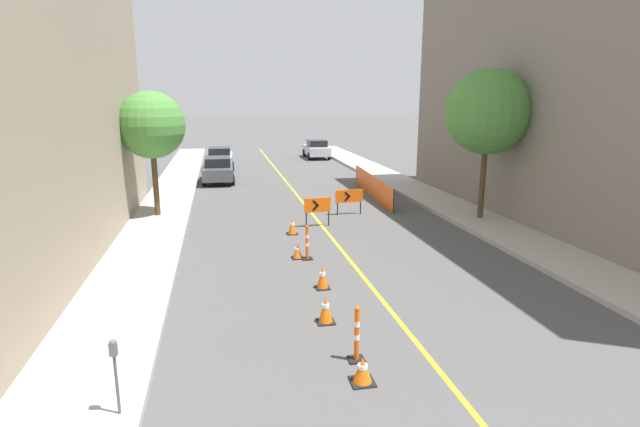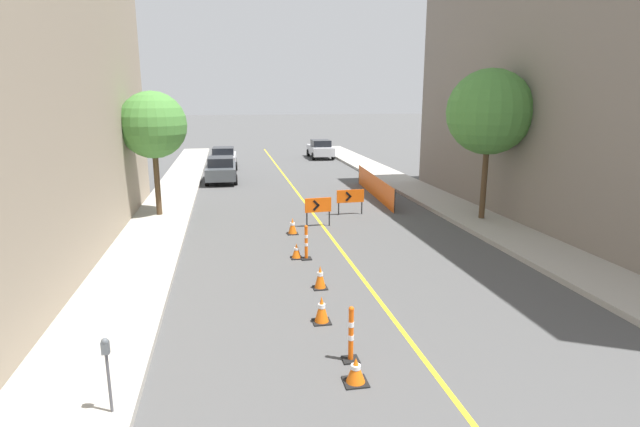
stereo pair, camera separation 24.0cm
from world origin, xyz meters
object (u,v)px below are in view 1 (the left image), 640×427
(parked_car_curb_near, at_px, (218,170))
(traffic_cone_fourth, at_px, (322,277))
(traffic_cone_fifth, at_px, (297,251))
(arrow_barricade_secondary, at_px, (349,197))
(traffic_cone_third, at_px, (326,310))
(parked_car_curb_mid, at_px, (220,158))
(street_tree_left_near, at_px, (151,125))
(arrow_barricade_primary, at_px, (317,206))
(street_tree_right_near, at_px, (488,112))
(traffic_cone_farthest, at_px, (292,226))
(parked_car_curb_far, at_px, (317,149))
(traffic_cone_second, at_px, (362,370))
(delineator_post_front, at_px, (357,337))
(delineator_post_rear, at_px, (307,245))
(parking_meter_near_curb, at_px, (115,362))

(parked_car_curb_near, bearing_deg, traffic_cone_fourth, -80.36)
(traffic_cone_fourth, height_order, parked_car_curb_near, parked_car_curb_near)
(traffic_cone_fifth, xyz_separation_m, parked_car_curb_near, (-2.53, 15.98, 0.55))
(traffic_cone_fifth, height_order, arrow_barricade_secondary, arrow_barricade_secondary)
(traffic_cone_third, xyz_separation_m, parked_car_curb_mid, (-2.31, 27.11, 0.47))
(traffic_cone_fifth, bearing_deg, street_tree_left_near, 127.80)
(arrow_barricade_primary, bearing_deg, traffic_cone_fourth, -104.65)
(traffic_cone_fifth, xyz_separation_m, street_tree_right_near, (8.50, 3.45, 4.38))
(traffic_cone_farthest, xyz_separation_m, parked_car_curb_far, (5.66, 24.17, 0.48))
(traffic_cone_second, distance_m, street_tree_right_near, 14.56)
(parked_car_curb_mid, bearing_deg, traffic_cone_third, -82.92)
(traffic_cone_second, relative_size, parked_car_curb_mid, 0.12)
(delineator_post_front, relative_size, street_tree_right_near, 0.19)
(street_tree_right_near, bearing_deg, parked_car_curb_near, 131.36)
(arrow_barricade_primary, height_order, street_tree_right_near, street_tree_right_near)
(delineator_post_front, bearing_deg, traffic_cone_second, -97.52)
(delineator_post_front, bearing_deg, parked_car_curb_near, 96.78)
(arrow_barricade_secondary, height_order, parked_car_curb_near, parked_car_curb_near)
(traffic_cone_second, xyz_separation_m, delineator_post_rear, (0.24, 7.42, 0.25))
(traffic_cone_fifth, xyz_separation_m, street_tree_left_near, (-5.18, 6.68, 3.82))
(delineator_post_rear, distance_m, street_tree_left_near, 9.46)
(traffic_cone_fourth, bearing_deg, traffic_cone_third, -99.67)
(traffic_cone_fifth, height_order, parked_car_curb_near, parked_car_curb_near)
(traffic_cone_fourth, bearing_deg, parked_car_curb_near, 98.54)
(delineator_post_rear, bearing_deg, arrow_barricade_secondary, 63.46)
(traffic_cone_fourth, bearing_deg, parked_car_curb_mid, 96.10)
(delineator_post_rear, relative_size, parked_car_curb_mid, 0.27)
(traffic_cone_fourth, height_order, traffic_cone_fifth, traffic_cone_fourth)
(traffic_cone_third, height_order, street_tree_left_near, street_tree_left_near)
(traffic_cone_third, relative_size, traffic_cone_fifth, 1.29)
(traffic_cone_third, xyz_separation_m, street_tree_right_near, (8.58, 8.37, 4.31))
(traffic_cone_third, relative_size, parked_car_curb_mid, 0.15)
(traffic_cone_fourth, height_order, delineator_post_front, delineator_post_front)
(parked_car_curb_mid, relative_size, street_tree_right_near, 0.70)
(traffic_cone_fourth, bearing_deg, delineator_post_front, -91.63)
(traffic_cone_farthest, height_order, parked_car_curb_far, parked_car_curb_far)
(traffic_cone_farthest, relative_size, street_tree_left_near, 0.12)
(traffic_cone_farthest, bearing_deg, traffic_cone_fourth, -89.85)
(delineator_post_front, distance_m, delineator_post_rear, 6.62)
(delineator_post_rear, relative_size, parked_car_curb_near, 0.27)
(traffic_cone_farthest, relative_size, delineator_post_rear, 0.55)
(traffic_cone_third, bearing_deg, traffic_cone_farthest, 87.48)
(parked_car_curb_mid, bearing_deg, traffic_cone_farthest, -79.90)
(traffic_cone_second, bearing_deg, street_tree_left_near, 110.20)
(arrow_barricade_secondary, distance_m, parked_car_curb_near, 11.71)
(arrow_barricade_secondary, xyz_separation_m, parked_car_curb_near, (-5.83, 10.15, -0.01))
(traffic_cone_fourth, distance_m, parking_meter_near_curb, 6.87)
(street_tree_right_near, bearing_deg, arrow_barricade_secondary, 155.45)
(parked_car_curb_near, xyz_separation_m, parked_car_curb_far, (8.46, 11.21, 0.00))
(delineator_post_rear, distance_m, parked_car_curb_near, 16.38)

